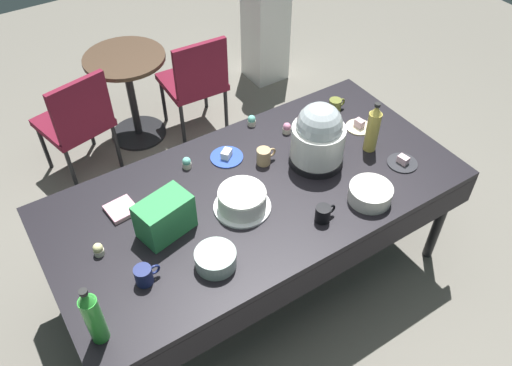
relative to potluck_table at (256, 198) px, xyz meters
name	(u,v)px	position (x,y,z in m)	size (l,w,h in m)	color
ground	(256,274)	(0.00, 0.00, -0.69)	(9.00, 9.00, 0.00)	slate
potluck_table	(256,198)	(0.00, 0.00, 0.00)	(2.20, 1.10, 0.75)	black
frosted_layer_cake	(242,200)	(-0.13, -0.07, 0.12)	(0.30, 0.30, 0.11)	silver
slow_cooker	(318,137)	(0.40, 0.01, 0.24)	(0.30, 0.30, 0.38)	black
glass_salad_bowl	(216,259)	(-0.42, -0.31, 0.10)	(0.19, 0.19, 0.08)	#B2C6BC
ceramic_snack_bowl	(370,194)	(0.45, -0.38, 0.10)	(0.22, 0.22, 0.09)	silver
dessert_plate_cream	(359,126)	(0.80, 0.11, 0.08)	(0.16, 0.16, 0.06)	beige
dessert_plate_cobalt	(227,156)	(0.00, 0.30, 0.07)	(0.19, 0.19, 0.05)	#2D4CB2
dessert_plate_charcoal	(402,162)	(0.80, -0.27, 0.07)	(0.17, 0.17, 0.05)	#2D2D33
cupcake_rose	(252,121)	(0.28, 0.48, 0.09)	(0.05, 0.05, 0.07)	beige
cupcake_mint	(98,250)	(-0.85, 0.04, 0.09)	(0.05, 0.05, 0.07)	beige
cupcake_lemon	(287,128)	(0.41, 0.31, 0.09)	(0.05, 0.05, 0.07)	beige
cupcake_berry	(187,163)	(-0.22, 0.35, 0.09)	(0.05, 0.05, 0.07)	beige
soda_bottle_ginger_ale	(373,128)	(0.73, -0.07, 0.21)	(0.07, 0.07, 0.31)	gold
soda_bottle_lime_soda	(93,316)	(-0.99, -0.37, 0.21)	(0.07, 0.07, 0.33)	green
coffee_mug_navy	(144,275)	(-0.73, -0.22, 0.11)	(0.12, 0.08, 0.09)	navy
coffee_mug_olive	(335,105)	(0.79, 0.32, 0.10)	(0.12, 0.08, 0.08)	olive
coffee_mug_black	(323,213)	(0.17, -0.35, 0.11)	(0.12, 0.08, 0.09)	black
coffee_mug_tan	(264,156)	(0.15, 0.16, 0.11)	(0.12, 0.08, 0.09)	tan
soda_carton	(165,216)	(-0.52, 0.00, 0.16)	(0.26, 0.16, 0.20)	#338C4C
paper_napkin_stack	(121,209)	(-0.65, 0.24, 0.07)	(0.14, 0.14, 0.02)	pink
maroon_chair_left	(77,119)	(-0.53, 1.47, -0.20)	(0.53, 0.53, 0.85)	maroon
maroon_chair_right	(195,79)	(0.40, 1.47, -0.20)	(0.46, 0.46, 0.85)	maroon
round_cafe_table	(129,82)	(-0.05, 1.70, -0.19)	(0.60, 0.60, 0.72)	#473323
water_cooler	(266,16)	(1.30, 1.87, -0.10)	(0.32, 0.32, 1.24)	silver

